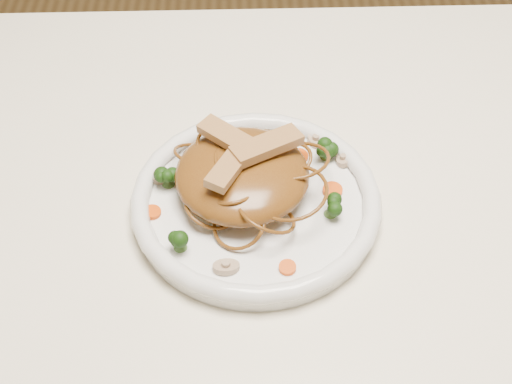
{
  "coord_description": "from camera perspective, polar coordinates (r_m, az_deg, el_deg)",
  "views": [
    {
      "loc": [
        -0.11,
        -0.49,
        1.31
      ],
      "look_at": [
        -0.1,
        0.01,
        0.78
      ],
      "focal_mm": 48.96,
      "sensor_mm": 36.0,
      "label": 1
    }
  ],
  "objects": [
    {
      "name": "table",
      "position": [
        0.83,
        6.79,
        -6.32
      ],
      "size": [
        1.2,
        0.8,
        0.75
      ],
      "color": "white",
      "rests_on": "ground"
    },
    {
      "name": "plate",
      "position": [
        0.74,
        -0.0,
        -1.15
      ],
      "size": [
        0.35,
        0.35,
        0.02
      ],
      "primitive_type": "cylinder",
      "rotation": [
        0.0,
        0.0,
        -0.43
      ],
      "color": "white",
      "rests_on": "table"
    },
    {
      "name": "noodle_mound",
      "position": [
        0.73,
        -1.14,
        1.43
      ],
      "size": [
        0.18,
        0.18,
        0.05
      ],
      "primitive_type": "ellipsoid",
      "rotation": [
        0.0,
        0.0,
        0.33
      ],
      "color": "brown",
      "rests_on": "plate"
    },
    {
      "name": "chicken_a",
      "position": [
        0.72,
        0.88,
        3.82
      ],
      "size": [
        0.08,
        0.06,
        0.01
      ],
      "primitive_type": "cube",
      "rotation": [
        0.0,
        0.0,
        0.53
      ],
      "color": "tan",
      "rests_on": "noodle_mound"
    },
    {
      "name": "chicken_b",
      "position": [
        0.73,
        -2.22,
        4.49
      ],
      "size": [
        0.07,
        0.06,
        0.01
      ],
      "primitive_type": "cube",
      "rotation": [
        0.0,
        0.0,
        2.41
      ],
      "color": "tan",
      "rests_on": "noodle_mound"
    },
    {
      "name": "chicken_c",
      "position": [
        0.7,
        -2.1,
        2.2
      ],
      "size": [
        0.05,
        0.07,
        0.01
      ],
      "primitive_type": "cube",
      "rotation": [
        0.0,
        0.0,
        4.22
      ],
      "color": "tan",
      "rests_on": "noodle_mound"
    },
    {
      "name": "broccoli_0",
      "position": [
        0.78,
        5.82,
        3.57
      ],
      "size": [
        0.02,
        0.02,
        0.03
      ],
      "primitive_type": null,
      "rotation": [
        0.0,
        0.0,
        0.01
      ],
      "color": "#183B0C",
      "rests_on": "plate"
    },
    {
      "name": "broccoli_1",
      "position": [
        0.75,
        -7.25,
        1.34
      ],
      "size": [
        0.03,
        0.03,
        0.03
      ],
      "primitive_type": null,
      "rotation": [
        0.0,
        0.0,
        0.11
      ],
      "color": "#183B0C",
      "rests_on": "plate"
    },
    {
      "name": "broccoli_2",
      "position": [
        0.69,
        -6.28,
        -3.83
      ],
      "size": [
        0.03,
        0.03,
        0.03
      ],
      "primitive_type": null,
      "rotation": [
        0.0,
        0.0,
        0.21
      ],
      "color": "#183B0C",
      "rests_on": "plate"
    },
    {
      "name": "broccoli_3",
      "position": [
        0.72,
        6.18,
        -1.03
      ],
      "size": [
        0.03,
        0.03,
        0.03
      ],
      "primitive_type": null,
      "rotation": [
        0.0,
        0.0,
        0.26
      ],
      "color": "#183B0C",
      "rests_on": "plate"
    },
    {
      "name": "carrot_0",
      "position": [
        0.78,
        3.54,
        2.94
      ],
      "size": [
        0.02,
        0.02,
        0.0
      ],
      "primitive_type": "cylinder",
      "rotation": [
        0.0,
        0.0,
        -0.1
      ],
      "color": "#E04208",
      "rests_on": "plate"
    },
    {
      "name": "carrot_1",
      "position": [
        0.73,
        -8.47,
        -1.65
      ],
      "size": [
        0.02,
        0.02,
        0.0
      ],
      "primitive_type": "cylinder",
      "rotation": [
        0.0,
        0.0,
        -0.25
      ],
      "color": "#E04208",
      "rests_on": "plate"
    },
    {
      "name": "carrot_2",
      "position": [
        0.75,
        6.27,
        0.13
      ],
      "size": [
        0.02,
        0.02,
        0.0
      ],
      "primitive_type": "cylinder",
      "rotation": [
        0.0,
        0.0,
        0.02
      ],
      "color": "#E04208",
      "rests_on": "plate"
    },
    {
      "name": "carrot_3",
      "position": [
        0.79,
        -3.81,
        3.25
      ],
      "size": [
        0.02,
        0.02,
        0.0
      ],
      "primitive_type": "cylinder",
      "rotation": [
        0.0,
        0.0,
        0.13
      ],
      "color": "#E04208",
      "rests_on": "plate"
    },
    {
      "name": "carrot_4",
      "position": [
        0.68,
        2.58,
        -6.18
      ],
      "size": [
        0.02,
        0.02,
        0.0
      ],
      "primitive_type": "cylinder",
      "rotation": [
        0.0,
        0.0,
        0.35
      ],
      "color": "#E04208",
      "rests_on": "plate"
    },
    {
      "name": "mushroom_0",
      "position": [
        0.68,
        -2.46,
        -6.13
      ],
      "size": [
        0.03,
        0.03,
        0.01
      ],
      "primitive_type": "cylinder",
      "rotation": [
        0.0,
        0.0,
        0.1
      ],
      "color": "#C0AD90",
      "rests_on": "plate"
    },
    {
      "name": "mushroom_1",
      "position": [
        0.78,
        7.08,
        2.58
      ],
      "size": [
        0.02,
        0.02,
        0.01
      ],
      "primitive_type": "cylinder",
      "rotation": [
        0.0,
        0.0,
        1.61
      ],
      "color": "#C0AD90",
      "rests_on": "plate"
    },
    {
      "name": "mushroom_2",
      "position": [
        0.77,
        -8.1,
        1.26
      ],
      "size": [
        0.04,
        0.04,
        0.01
      ],
      "primitive_type": "cylinder",
      "rotation": [
        0.0,
        0.0,
        -0.38
      ],
      "color": "#C0AD90",
      "rests_on": "plate"
    },
    {
      "name": "mushroom_3",
      "position": [
        0.8,
        4.88,
        4.19
      ],
      "size": [
        0.03,
        0.03,
        0.01
      ],
      "primitive_type": "cylinder",
      "rotation": [
        0.0,
        0.0,
        1.93
      ],
      "color": "#C0AD90",
      "rests_on": "plate"
    }
  ]
}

